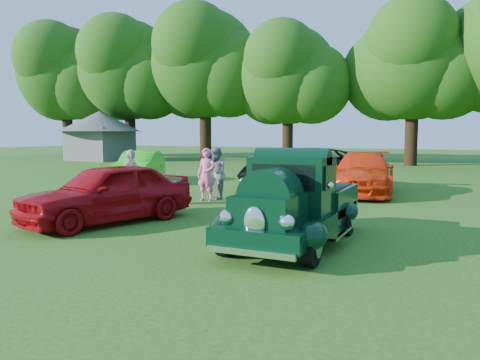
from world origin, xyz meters
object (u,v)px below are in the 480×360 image
at_px(hero_pickup, 295,206).
at_px(red_convertible, 107,193).
at_px(back_car_black, 306,169).
at_px(gazebo, 100,130).
at_px(spectator_pink, 206,175).
at_px(spectator_white, 131,178).
at_px(back_car_orange, 363,173).
at_px(back_car_lime, 140,166).
at_px(spectator_grey, 216,173).

bearing_deg(hero_pickup, red_convertible, 178.93).
bearing_deg(back_car_black, gazebo, 175.38).
xyz_separation_m(spectator_pink, spectator_white, (-1.53, -1.83, -0.01)).
relative_size(back_car_orange, spectator_pink, 3.03).
bearing_deg(hero_pickup, back_car_orange, 91.62).
height_order(back_car_black, spectator_pink, spectator_pink).
bearing_deg(back_car_lime, spectator_white, -77.67).
relative_size(hero_pickup, spectator_pink, 2.60).
distance_m(hero_pickup, spectator_grey, 6.39).
bearing_deg(back_car_lime, spectator_pink, -58.06).
bearing_deg(spectator_pink, back_car_black, 63.01).
height_order(hero_pickup, spectator_grey, hero_pickup).
bearing_deg(gazebo, red_convertible, -47.94).
bearing_deg(back_car_lime, back_car_orange, -22.89).
distance_m(back_car_lime, back_car_black, 7.53).
height_order(back_car_orange, gazebo, gazebo).
bearing_deg(back_car_black, back_car_lime, -151.90).
xyz_separation_m(hero_pickup, spectator_pink, (-4.37, 4.29, 0.10)).
relative_size(red_convertible, back_car_lime, 1.03).
height_order(back_car_lime, gazebo, gazebo).
height_order(back_car_lime, spectator_white, spectator_white).
height_order(back_car_black, spectator_grey, spectator_grey).
relative_size(spectator_pink, spectator_grey, 1.00).
distance_m(back_car_black, spectator_pink, 4.73).
distance_m(back_car_black, back_car_orange, 2.24).
height_order(hero_pickup, back_car_orange, hero_pickup).
distance_m(hero_pickup, red_convertible, 4.71).
relative_size(back_car_lime, back_car_orange, 0.81).
bearing_deg(spectator_white, hero_pickup, -111.05).
height_order(spectator_grey, gazebo, gazebo).
bearing_deg(spectator_pink, spectator_grey, 75.74).
relative_size(hero_pickup, back_car_orange, 0.86).
height_order(hero_pickup, spectator_white, hero_pickup).
xyz_separation_m(red_convertible, back_car_orange, (4.48, 8.14, 0.02)).
xyz_separation_m(red_convertible, gazebo, (-18.54, 20.55, 1.68)).
bearing_deg(back_car_lime, spectator_grey, -54.39).
bearing_deg(spectator_pink, back_car_orange, 40.66).
height_order(red_convertible, spectator_pink, spectator_pink).
height_order(hero_pickup, red_convertible, hero_pickup).
relative_size(back_car_orange, spectator_white, 3.05).
height_order(back_car_black, back_car_orange, back_car_black).
bearing_deg(back_car_orange, hero_pickup, -95.60).
distance_m(back_car_black, gazebo, 24.09).
xyz_separation_m(hero_pickup, spectator_white, (-5.89, 2.46, 0.09)).
height_order(spectator_pink, spectator_white, spectator_pink).
distance_m(hero_pickup, spectator_white, 6.39).
distance_m(hero_pickup, spectator_pink, 6.13).
relative_size(red_convertible, spectator_pink, 2.52).
relative_size(spectator_pink, spectator_white, 1.01).
xyz_separation_m(back_car_lime, back_car_orange, (9.73, -0.03, 0.06)).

